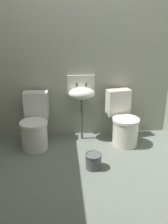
# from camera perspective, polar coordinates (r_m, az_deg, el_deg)

# --- Properties ---
(ground_plane) EXTENTS (3.28, 2.65, 0.08)m
(ground_plane) POSITION_cam_1_polar(r_m,az_deg,el_deg) (3.18, 0.46, -14.41)
(ground_plane) COLOR slate
(wall_back) EXTENTS (3.28, 0.10, 2.37)m
(wall_back) POSITION_cam_1_polar(r_m,az_deg,el_deg) (3.82, -1.21, 11.59)
(wall_back) COLOR #979A86
(wall_back) RESTS_ON ground
(toilet_left) EXTENTS (0.43, 0.62, 0.78)m
(toilet_left) POSITION_cam_1_polar(r_m,az_deg,el_deg) (3.69, -11.29, -3.13)
(toilet_left) COLOR silver
(toilet_left) RESTS_ON ground
(toilet_right) EXTENTS (0.49, 0.66, 0.78)m
(toilet_right) POSITION_cam_1_polar(r_m,az_deg,el_deg) (3.77, 9.05, -2.43)
(toilet_right) COLOR silver
(toilet_right) RESTS_ON ground
(sink) EXTENTS (0.42, 0.35, 0.99)m
(sink) POSITION_cam_1_polar(r_m,az_deg,el_deg) (3.70, -0.55, 4.52)
(sink) COLOR #515356
(sink) RESTS_ON ground
(bucket) EXTENTS (0.22, 0.22, 0.20)m
(bucket) POSITION_cam_1_polar(r_m,az_deg,el_deg) (3.19, 2.20, -11.21)
(bucket) COLOR #515356
(bucket) RESTS_ON ground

